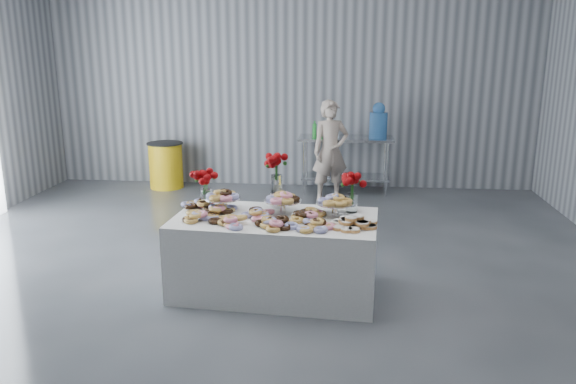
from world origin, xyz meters
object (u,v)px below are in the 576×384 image
at_px(prep_table, 346,154).
at_px(water_jug, 378,122).
at_px(person, 330,151).
at_px(display_table, 275,255).
at_px(trash_barrel, 166,165).

height_order(prep_table, water_jug, water_jug).
distance_m(prep_table, water_jug, 0.73).
xyz_separation_m(prep_table, person, (-0.23, -0.56, 0.15)).
relative_size(water_jug, person, 0.36).
bearing_deg(display_table, person, 82.49).
height_order(prep_table, person, person).
xyz_separation_m(person, trash_barrel, (-2.74, 0.56, -0.39)).
height_order(display_table, trash_barrel, trash_barrel).
relative_size(prep_table, water_jug, 2.71).
bearing_deg(trash_barrel, prep_table, 0.00).
bearing_deg(water_jug, trash_barrel, 180.00).
xyz_separation_m(display_table, trash_barrel, (-2.30, 3.91, 0.01)).
relative_size(display_table, prep_table, 1.27).
xyz_separation_m(display_table, person, (0.44, 3.35, 0.39)).
bearing_deg(prep_table, person, -112.61).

